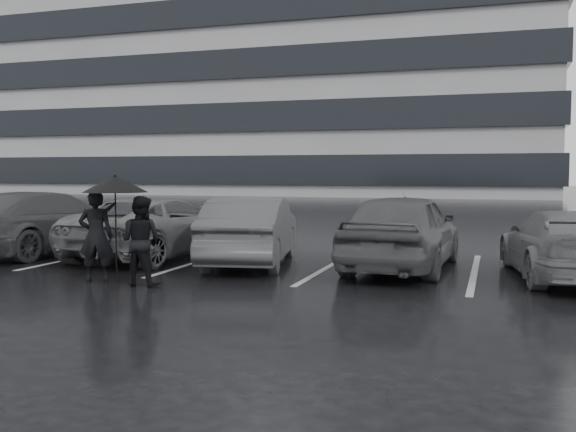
# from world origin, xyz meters

# --- Properties ---
(ground) EXTENTS (160.00, 160.00, 0.00)m
(ground) POSITION_xyz_m (0.00, 0.00, 0.00)
(ground) COLOR black
(ground) RESTS_ON ground
(office_building) EXTENTS (61.00, 26.00, 29.00)m
(office_building) POSITION_xyz_m (-22.00, 48.00, 14.34)
(office_building) COLOR #9B9A9D
(office_building) RESTS_ON ground
(car_main) EXTENTS (2.05, 4.57, 1.52)m
(car_main) POSITION_xyz_m (2.05, 2.47, 0.76)
(car_main) COLOR black
(car_main) RESTS_ON ground
(car_west_a) EXTENTS (2.28, 4.40, 1.38)m
(car_west_a) POSITION_xyz_m (-1.02, 2.27, 0.69)
(car_west_a) COLOR #2A2B2D
(car_west_a) RESTS_ON ground
(car_west_b) EXTENTS (2.58, 4.98, 1.34)m
(car_west_b) POSITION_xyz_m (-3.41, 2.69, 0.67)
(car_west_b) COLOR #48484B
(car_west_b) RESTS_ON ground
(car_west_c) EXTENTS (2.51, 5.15, 1.44)m
(car_west_c) POSITION_xyz_m (-6.21, 2.42, 0.72)
(car_west_c) COLOR black
(car_west_c) RESTS_ON ground
(car_east) EXTENTS (2.30, 4.45, 1.23)m
(car_east) POSITION_xyz_m (4.93, 2.22, 0.62)
(car_east) COLOR #48484B
(car_east) RESTS_ON ground
(pedestrian_left) EXTENTS (0.68, 0.58, 1.59)m
(pedestrian_left) POSITION_xyz_m (-2.79, -0.55, 0.79)
(pedestrian_left) COLOR black
(pedestrian_left) RESTS_ON ground
(pedestrian_right) EXTENTS (0.74, 0.59, 1.50)m
(pedestrian_right) POSITION_xyz_m (-1.86, -0.65, 0.75)
(pedestrian_right) COLOR black
(pedestrian_right) RESTS_ON ground
(umbrella) EXTENTS (1.10, 1.10, 1.86)m
(umbrella) POSITION_xyz_m (-2.35, -0.62, 1.69)
(umbrella) COLOR black
(umbrella) RESTS_ON ground
(stall_stripes) EXTENTS (19.72, 5.00, 0.00)m
(stall_stripes) POSITION_xyz_m (-0.80, 2.50, 0.00)
(stall_stripes) COLOR #AAAAAC
(stall_stripes) RESTS_ON ground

